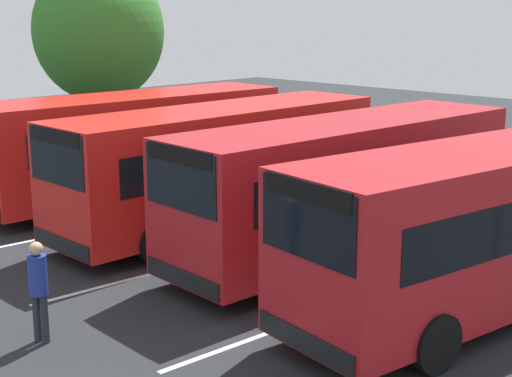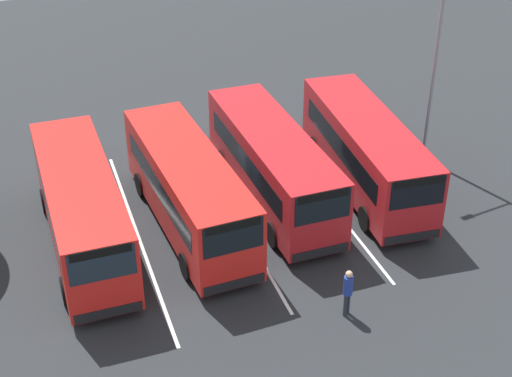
{
  "view_description": "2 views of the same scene",
  "coord_description": "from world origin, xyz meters",
  "px_view_note": "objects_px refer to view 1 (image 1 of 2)",
  "views": [
    {
      "loc": [
        13.29,
        12.37,
        5.64
      ],
      "look_at": [
        0.77,
        0.05,
        1.48
      ],
      "focal_mm": 53.57,
      "sensor_mm": 36.0,
      "label": 1
    },
    {
      "loc": [
        23.66,
        -9.34,
        16.74
      ],
      "look_at": [
        0.75,
        0.63,
        1.48
      ],
      "focal_mm": 52.77,
      "sensor_mm": 36.0,
      "label": 2
    }
  ],
  "objects_px": {
    "bus_center_right": "(345,182)",
    "depot_tree": "(99,32)",
    "bus_far_right": "(496,220)",
    "bus_far_left": "(134,142)",
    "bus_center_left": "(220,162)",
    "pedestrian": "(38,283)"
  },
  "relations": [
    {
      "from": "bus_center_right",
      "to": "depot_tree",
      "type": "bearing_deg",
      "value": -98.25
    },
    {
      "from": "bus_far_right",
      "to": "depot_tree",
      "type": "height_order",
      "value": "depot_tree"
    },
    {
      "from": "bus_far_right",
      "to": "bus_far_left",
      "type": "bearing_deg",
      "value": -83.31
    },
    {
      "from": "bus_center_left",
      "to": "depot_tree",
      "type": "relative_size",
      "value": 1.29
    },
    {
      "from": "bus_center_left",
      "to": "bus_far_left",
      "type": "bearing_deg",
      "value": -93.13
    },
    {
      "from": "bus_far_left",
      "to": "bus_far_right",
      "type": "bearing_deg",
      "value": 91.77
    },
    {
      "from": "bus_far_left",
      "to": "bus_center_left",
      "type": "height_order",
      "value": "same"
    },
    {
      "from": "bus_center_left",
      "to": "pedestrian",
      "type": "relative_size",
      "value": 5.27
    },
    {
      "from": "bus_center_right",
      "to": "depot_tree",
      "type": "xyz_separation_m",
      "value": [
        -2.74,
        -13.68,
        3.05
      ]
    },
    {
      "from": "bus_far_right",
      "to": "pedestrian",
      "type": "relative_size",
      "value": 5.38
    },
    {
      "from": "bus_center_left",
      "to": "bus_center_right",
      "type": "height_order",
      "value": "same"
    },
    {
      "from": "bus_far_left",
      "to": "pedestrian",
      "type": "xyz_separation_m",
      "value": [
        7.3,
        7.1,
        -0.66
      ]
    },
    {
      "from": "bus_center_right",
      "to": "bus_far_right",
      "type": "bearing_deg",
      "value": 84.99
    },
    {
      "from": "pedestrian",
      "to": "depot_tree",
      "type": "bearing_deg",
      "value": 25.69
    },
    {
      "from": "bus_center_right",
      "to": "bus_far_right",
      "type": "distance_m",
      "value": 4.07
    },
    {
      "from": "bus_center_right",
      "to": "pedestrian",
      "type": "distance_m",
      "value": 7.55
    },
    {
      "from": "pedestrian",
      "to": "bus_center_right",
      "type": "bearing_deg",
      "value": -31.52
    },
    {
      "from": "bus_far_left",
      "to": "depot_tree",
      "type": "distance_m",
      "value": 7.23
    },
    {
      "from": "bus_far_left",
      "to": "bus_far_right",
      "type": "height_order",
      "value": "same"
    },
    {
      "from": "bus_far_right",
      "to": "depot_tree",
      "type": "relative_size",
      "value": 1.32
    },
    {
      "from": "bus_far_left",
      "to": "bus_far_right",
      "type": "xyz_separation_m",
      "value": [
        0.38,
        11.85,
        0.0
      ]
    },
    {
      "from": "bus_center_right",
      "to": "pedestrian",
      "type": "height_order",
      "value": "bus_center_right"
    }
  ]
}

